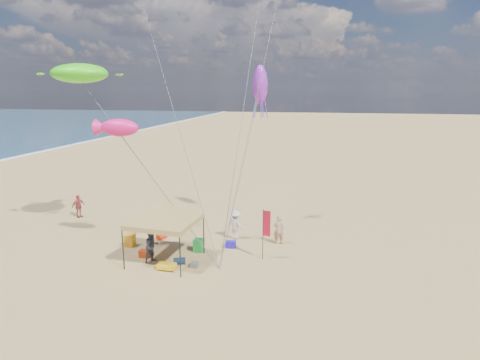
{
  "coord_description": "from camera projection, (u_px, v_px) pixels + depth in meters",
  "views": [
    {
      "loc": [
        4.35,
        -17.57,
        8.7
      ],
      "look_at": [
        0.0,
        3.0,
        4.0
      ],
      "focal_mm": 30.53,
      "sensor_mm": 36.0,
      "label": 1
    }
  ],
  "objects": [
    {
      "name": "bag_navy",
      "position": [
        179.0,
        261.0,
        20.66
      ],
      "size": [
        0.69,
        0.54,
        0.36
      ],
      "primitive_type": "cylinder",
      "rotation": [
        0.0,
        1.57,
        0.35
      ],
      "color": "#0E233F",
      "rests_on": "ground"
    },
    {
      "name": "turtle_kite",
      "position": [
        79.0,
        73.0,
        22.54
      ],
      "size": [
        3.85,
        3.42,
        1.08
      ],
      "primitive_type": "ellipsoid",
      "rotation": [
        0.0,
        0.0,
        0.29
      ],
      "color": "#3BF116",
      "rests_on": "ground"
    },
    {
      "name": "cooler_red",
      "position": [
        145.0,
        254.0,
        21.57
      ],
      "size": [
        0.54,
        0.38,
        0.38
      ],
      "primitive_type": "cube",
      "color": "#C4390F",
      "rests_on": "ground"
    },
    {
      "name": "bag_orange",
      "position": [
        162.0,
        236.0,
        24.15
      ],
      "size": [
        0.54,
        0.69,
        0.36
      ],
      "primitive_type": "cylinder",
      "rotation": [
        0.0,
        1.57,
        1.22
      ],
      "color": "#F42F0D",
      "rests_on": "ground"
    },
    {
      "name": "cooler_blue",
      "position": [
        231.0,
        244.0,
        22.85
      ],
      "size": [
        0.54,
        0.38,
        0.38
      ],
      "primitive_type": "cube",
      "color": "#2217BC",
      "rests_on": "ground"
    },
    {
      "name": "person_far_a",
      "position": [
        78.0,
        206.0,
        28.13
      ],
      "size": [
        0.75,
        1.03,
        1.62
      ],
      "primitive_type": "imported",
      "rotation": [
        0.0,
        0.0,
        1.15
      ],
      "color": "#B24844",
      "rests_on": "ground"
    },
    {
      "name": "ground",
      "position": [
        227.0,
        275.0,
        19.56
      ],
      "size": [
        280.0,
        280.0,
        0.0
      ],
      "primitive_type": "plane",
      "color": "tan",
      "rests_on": "ground"
    },
    {
      "name": "chair_green",
      "position": [
        199.0,
        245.0,
        22.34
      ],
      "size": [
        0.5,
        0.5,
        0.7
      ],
      "primitive_type": "cube",
      "color": "green",
      "rests_on": "ground"
    },
    {
      "name": "feather_flag",
      "position": [
        266.0,
        226.0,
        20.88
      ],
      "size": [
        0.41,
        0.1,
        2.72
      ],
      "color": "black",
      "rests_on": "ground"
    },
    {
      "name": "squid_kite",
      "position": [
        260.0,
        85.0,
        25.05
      ],
      "size": [
        1.17,
        1.17,
        2.38
      ],
      "primitive_type": "ellipsoid",
      "rotation": [
        0.0,
        0.0,
        -0.34
      ],
      "color": "purple",
      "rests_on": "ground"
    },
    {
      "name": "chair_yellow",
      "position": [
        130.0,
        240.0,
        23.03
      ],
      "size": [
        0.5,
        0.5,
        0.7
      ],
      "primitive_type": "cube",
      "color": "orange",
      "rests_on": "ground"
    },
    {
      "name": "person_near_b",
      "position": [
        152.0,
        247.0,
        20.82
      ],
      "size": [
        0.99,
        1.03,
        1.68
      ],
      "primitive_type": "imported",
      "rotation": [
        0.0,
        0.0,
        0.94
      ],
      "color": "#3E4155",
      "rests_on": "ground"
    },
    {
      "name": "canopy_tent",
      "position": [
        164.0,
        202.0,
        20.45
      ],
      "size": [
        6.12,
        6.12,
        3.78
      ],
      "color": "black",
      "rests_on": "ground"
    },
    {
      "name": "person_near_a",
      "position": [
        278.0,
        230.0,
        23.28
      ],
      "size": [
        0.72,
        0.58,
        1.71
      ],
      "primitive_type": "imported",
      "rotation": [
        0.0,
        0.0,
        3.46
      ],
      "color": "tan",
      "rests_on": "ground"
    },
    {
      "name": "person_near_c",
      "position": [
        235.0,
        225.0,
        24.04
      ],
      "size": [
        1.28,
        0.99,
        1.74
      ],
      "primitive_type": "imported",
      "rotation": [
        0.0,
        0.0,
        2.79
      ],
      "color": "beige",
      "rests_on": "ground"
    },
    {
      "name": "fish_kite",
      "position": [
        119.0,
        128.0,
        20.8
      ],
      "size": [
        2.21,
        1.38,
        0.91
      ],
      "primitive_type": "ellipsoid",
      "rotation": [
        0.0,
        0.0,
        -0.18
      ],
      "color": "#FA197D",
      "rests_on": "ground"
    },
    {
      "name": "crate_grey",
      "position": [
        194.0,
        265.0,
        20.35
      ],
      "size": [
        0.34,
        0.3,
        0.28
      ],
      "primitive_type": "cube",
      "color": "slate",
      "rests_on": "ground"
    },
    {
      "name": "beach_cart",
      "position": [
        167.0,
        266.0,
        20.03
      ],
      "size": [
        0.9,
        0.5,
        0.24
      ],
      "primitive_type": "cube",
      "color": "yellow",
      "rests_on": "ground"
    }
  ]
}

